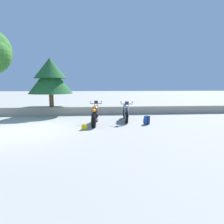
{
  "coord_description": "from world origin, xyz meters",
  "views": [
    {
      "loc": [
        3.24,
        -8.11,
        2.01
      ],
      "look_at": [
        4.07,
        1.2,
        0.65
      ],
      "focal_mm": 29.2,
      "sensor_mm": 36.0,
      "label": 1
    }
  ],
  "objects_px": {
    "motorcycle_blue_centre": "(126,112)",
    "pine_tree_mid_right": "(50,77)",
    "rider_backpack": "(147,120)",
    "rider_helmet": "(84,127)",
    "motorcycle_orange_near_left": "(95,115)"
  },
  "relations": [
    {
      "from": "rider_backpack",
      "to": "pine_tree_mid_right",
      "type": "relative_size",
      "value": 0.14
    },
    {
      "from": "motorcycle_orange_near_left",
      "to": "motorcycle_blue_centre",
      "type": "relative_size",
      "value": 1.0
    },
    {
      "from": "pine_tree_mid_right",
      "to": "rider_backpack",
      "type": "bearing_deg",
      "value": -33.51
    },
    {
      "from": "pine_tree_mid_right",
      "to": "rider_helmet",
      "type": "bearing_deg",
      "value": -61.65
    },
    {
      "from": "motorcycle_orange_near_left",
      "to": "rider_backpack",
      "type": "bearing_deg",
      "value": -5.32
    },
    {
      "from": "motorcycle_blue_centre",
      "to": "pine_tree_mid_right",
      "type": "distance_m",
      "value": 5.89
    },
    {
      "from": "rider_helmet",
      "to": "motorcycle_blue_centre",
      "type": "bearing_deg",
      "value": 41.58
    },
    {
      "from": "rider_backpack",
      "to": "rider_helmet",
      "type": "height_order",
      "value": "rider_backpack"
    },
    {
      "from": "rider_backpack",
      "to": "pine_tree_mid_right",
      "type": "distance_m",
      "value": 7.25
    },
    {
      "from": "rider_helmet",
      "to": "pine_tree_mid_right",
      "type": "height_order",
      "value": "pine_tree_mid_right"
    },
    {
      "from": "motorcycle_blue_centre",
      "to": "rider_helmet",
      "type": "xyz_separation_m",
      "value": [
        -2.25,
        -1.99,
        -0.35
      ]
    },
    {
      "from": "rider_backpack",
      "to": "rider_helmet",
      "type": "xyz_separation_m",
      "value": [
        -3.18,
        -0.91,
        -0.11
      ]
    },
    {
      "from": "motorcycle_orange_near_left",
      "to": "pine_tree_mid_right",
      "type": "height_order",
      "value": "pine_tree_mid_right"
    },
    {
      "from": "rider_backpack",
      "to": "rider_helmet",
      "type": "bearing_deg",
      "value": -163.98
    },
    {
      "from": "motorcycle_blue_centre",
      "to": "rider_helmet",
      "type": "distance_m",
      "value": 3.02
    }
  ]
}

